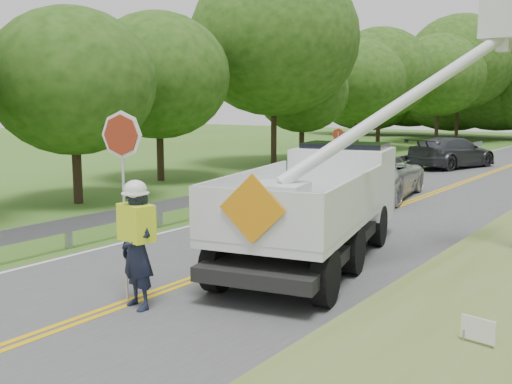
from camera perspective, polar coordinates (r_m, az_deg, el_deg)
The scene contains 10 objects.
ground at distance 9.24m, azimuth -23.33°, elevation -13.89°, with size 140.00×140.00×0.00m, color #3E621E.
road at distance 19.96m, azimuth 13.72°, elevation -1.41°, with size 7.20×96.00×0.03m.
guardrail at distance 22.48m, azimuth 5.19°, elevation 1.32°, with size 0.18×48.00×0.77m.
treeline_left at distance 39.54m, azimuth 9.90°, elevation 12.26°, with size 11.01×55.91×11.34m.
flagger at distance 9.84m, azimuth -11.73°, elevation -4.68°, with size 1.24×0.61×3.31m.
bucket_truck at distance 13.38m, azimuth 8.18°, elevation 0.57°, with size 5.44×7.34×6.84m.
suv_silver at distance 21.83m, azimuth 11.85°, elevation 1.66°, with size 2.66×5.78×1.61m, color silver.
suv_darkgrey at distance 32.81m, azimuth 18.79°, elevation 3.75°, with size 2.33×5.73×1.66m, color #3A3C42.
stop_sign_permanent at distance 25.15m, azimuth 8.10°, elevation 4.39°, with size 0.38×0.37×2.39m.
yard_sign at distance 8.33m, azimuth 21.10°, elevation -12.76°, with size 0.46×0.08×0.66m.
Camera 1 is at (7.48, -4.19, 3.44)m, focal length 40.45 mm.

